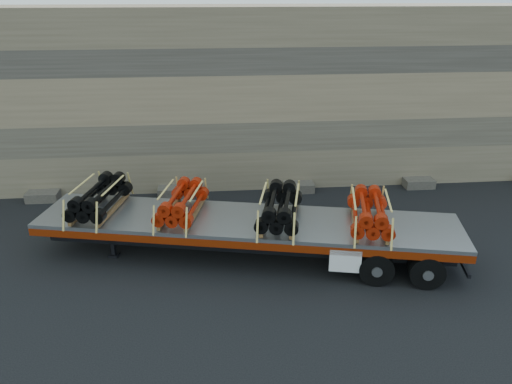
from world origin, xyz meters
The scene contains 7 objects.
ground centered at (0.00, 0.00, 0.00)m, with size 120.00×120.00×0.00m, color black.
rock_wall centered at (0.00, 6.50, 3.50)m, with size 44.00×3.00×7.00m, color #7A6B54.
trailer centered at (-0.47, -0.30, 0.63)m, with size 12.58×2.42×1.26m, color #9B9DA2, non-canonical shape.
bundle_front centered at (-4.92, 0.71, 1.69)m, with size 1.21×2.41×0.86m, color black, non-canonical shape.
bundle_midfront centered at (-2.39, 0.14, 1.66)m, with size 1.15×2.29×0.81m, color #A91F09, non-canonical shape.
bundle_midrear centered at (0.49, -0.51, 1.68)m, with size 1.20×2.40×0.85m, color black, non-canonical shape.
bundle_rear centered at (3.02, -1.08, 1.67)m, with size 1.16×2.33×0.83m, color #A91F09, non-canonical shape.
Camera 1 is at (-1.44, -13.69, 7.75)m, focal length 35.00 mm.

